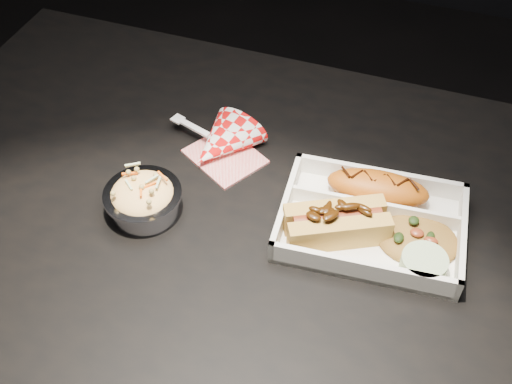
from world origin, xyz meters
TOP-DOWN VIEW (x-y plane):
  - dining_table at (0.00, 0.00)m, footprint 1.20×0.80m
  - food_tray at (0.15, 0.05)m, footprint 0.26×0.20m
  - fried_pastry at (0.15, 0.10)m, footprint 0.15×0.07m
  - hotdog at (0.11, 0.02)m, footprint 0.15×0.12m
  - fried_rice_mound at (0.22, 0.04)m, footprint 0.12×0.10m
  - cupcake_liner at (0.23, -0.01)m, footprint 0.06×0.06m
  - foil_coleslaw_cup at (-0.16, -0.03)m, footprint 0.11×0.11m
  - napkin_fork at (-0.10, 0.13)m, footprint 0.18×0.14m

SIDE VIEW (x-z plane):
  - dining_table at x=0.00m, z-range 0.28..1.03m
  - food_tray at x=0.15m, z-range 0.74..0.78m
  - napkin_fork at x=-0.10m, z-range 0.72..0.82m
  - cupcake_liner at x=0.23m, z-range 0.76..0.79m
  - fried_rice_mound at x=0.22m, z-range 0.76..0.79m
  - foil_coleslaw_cup at x=-0.16m, z-range 0.75..0.81m
  - fried_pastry at x=0.15m, z-range 0.76..0.80m
  - hotdog at x=0.11m, z-range 0.75..0.81m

